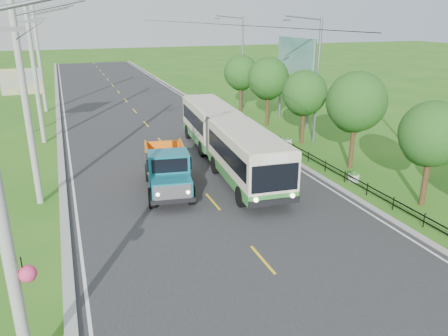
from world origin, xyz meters
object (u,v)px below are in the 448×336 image
pole_mid (35,74)px  planter_far (245,118)px  billboard_right (295,61)px  tree_third (355,105)px  tree_fifth (268,80)px  tree_back (241,74)px  billboard_left (22,86)px  pole_far (40,59)px  planter_near (354,176)px  tree_second (431,137)px  streetlight_mid (316,76)px  tree_fourth (304,95)px  dump_truck (167,167)px  planter_mid (287,141)px  pole_near (27,104)px  pole_nearest (2,204)px  bus (227,136)px  streetlight_far (241,59)px

pole_mid → planter_far: pole_mid is taller
billboard_right → tree_third: bearing=-101.6°
tree_fifth → tree_back: bearing=90.0°
tree_fifth → billboard_left: size_ratio=1.12×
pole_far → planter_near: bearing=-58.0°
tree_second → streetlight_mid: streetlight_mid is taller
tree_fourth → streetlight_mid: streetlight_mid is taller
tree_back → billboard_left: (-19.36, -2.14, 0.21)m
billboard_right → dump_truck: 18.74m
tree_fourth → dump_truck: bearing=-153.2°
tree_second → tree_fourth: tree_fourth is taller
tree_third → planter_mid: bearing=102.1°
pole_near → tree_second: pole_near is taller
pole_mid → billboard_right: 20.59m
pole_nearest → billboard_right: size_ratio=1.37×
tree_second → billboard_right: billboard_right is taller
pole_near → tree_third: bearing=-2.7°
tree_third → tree_fourth: (-0.00, 6.00, -0.40)m
pole_mid → bus: bearing=-40.9°
pole_mid → tree_fourth: 19.43m
pole_nearest → streetlight_far: (18.88, 31.00, -0.03)m
pole_nearest → billboard_left: pole_nearest is taller
tree_third → billboard_left: size_ratio=1.15×
pole_nearest → billboard_right: 30.84m
planter_mid → planter_far: bearing=90.0°
tree_back → billboard_right: (2.44, -6.14, 1.69)m
pole_nearest → pole_far: size_ratio=1.00×
streetlight_far → planter_far: streetlight_far is taller
pole_mid → tree_second: bearing=-46.1°
pole_nearest → billboard_right: pole_nearest is taller
pole_near → pole_far: same height
pole_near → tree_third: (18.12, -0.86, -1.11)m
streetlight_mid → bus: size_ratio=0.56×
streetlight_far → billboard_left: size_ratio=1.74×
pole_near → planter_near: size_ratio=14.93×
tree_second → tree_back: size_ratio=0.96×
streetlight_far → planter_far: bearing=-108.8°
pole_mid → billboard_left: (-1.24, 3.00, -1.23)m
pole_far → dump_truck: bearing=-75.3°
pole_near → tree_fourth: bearing=15.8°
tree_fifth → streetlight_far: 7.97m
pole_mid → bus: size_ratio=0.62×
streetlight_mid → tree_second: bearing=-93.8°
pole_mid → tree_second: 26.20m
streetlight_far → billboard_right: 8.18m
pole_mid → tree_third: (18.12, -12.86, -1.11)m
streetlight_far → tree_third: bearing=-92.3°
billboard_left → pole_near: bearing=-85.3°
planter_near → billboard_right: billboard_right is taller
tree_fifth → planter_far: bearing=124.0°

